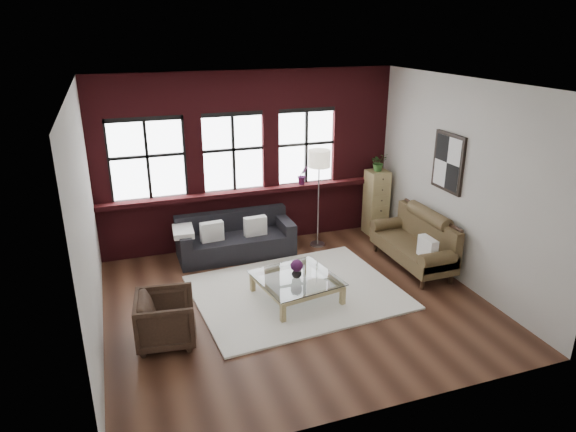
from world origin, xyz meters
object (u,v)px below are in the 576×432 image
object	(u,v)px
coffee_table	(297,288)
vase	(297,273)
drawer_chest	(376,202)
floor_lamp	(318,195)
vintage_settee	(413,241)
armchair	(166,319)
dark_sofa	(236,236)

from	to	relation	value
coffee_table	vase	xyz separation A→B (m)	(-0.00, 0.00, 0.27)
drawer_chest	floor_lamp	distance (m)	1.38
coffee_table	drawer_chest	world-z (taller)	drawer_chest
floor_lamp	vintage_settee	bearing A→B (deg)	-49.55
armchair	coffee_table	distance (m)	2.05
dark_sofa	armchair	size ratio (longest dim) A/B	2.72
drawer_chest	floor_lamp	world-z (taller)	floor_lamp
dark_sofa	vase	world-z (taller)	dark_sofa
armchair	drawer_chest	world-z (taller)	drawer_chest
armchair	floor_lamp	world-z (taller)	floor_lamp
vintage_settee	coffee_table	xyz separation A→B (m)	(-2.25, -0.41, -0.30)
coffee_table	floor_lamp	distance (m)	2.24
vase	floor_lamp	bearing A→B (deg)	58.86
drawer_chest	dark_sofa	bearing A→B (deg)	-177.21
coffee_table	vase	size ratio (longest dim) A/B	6.99
vintage_settee	coffee_table	distance (m)	2.31
vintage_settee	armchair	distance (m)	4.34
dark_sofa	vintage_settee	xyz separation A→B (m)	(2.74, -1.44, 0.10)
dark_sofa	coffee_table	distance (m)	1.92
vintage_settee	vase	size ratio (longest dim) A/B	11.13
drawer_chest	armchair	bearing A→B (deg)	-150.48
vase	coffee_table	bearing A→B (deg)	-53.13
dark_sofa	coffee_table	xyz separation A→B (m)	(0.48, -1.85, -0.19)
coffee_table	vase	world-z (taller)	vase
vase	dark_sofa	bearing A→B (deg)	104.69
armchair	coffee_table	xyz separation A→B (m)	(1.99, 0.49, -0.16)
vintage_settee	armchair	xyz separation A→B (m)	(-4.24, -0.91, -0.13)
coffee_table	vase	bearing A→B (deg)	126.87
drawer_chest	floor_lamp	size ratio (longest dim) A/B	0.65
coffee_table	floor_lamp	xyz separation A→B (m)	(1.08, 1.79, 0.81)
vase	floor_lamp	xyz separation A→B (m)	(1.08, 1.79, 0.55)
vintage_settee	coffee_table	world-z (taller)	vintage_settee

